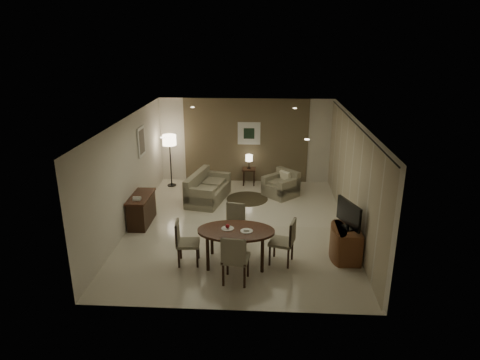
# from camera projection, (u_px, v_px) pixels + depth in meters

# --- Properties ---
(room_shell) EXTENTS (5.50, 7.00, 2.70)m
(room_shell) POSITION_uv_depth(u_px,v_px,m) (240.00, 170.00, 10.76)
(room_shell) COLOR beige
(room_shell) RESTS_ON ground
(taupe_accent) EXTENTS (3.96, 0.03, 2.70)m
(taupe_accent) POSITION_uv_depth(u_px,v_px,m) (246.00, 141.00, 13.67)
(taupe_accent) COLOR brown
(taupe_accent) RESTS_ON wall_back
(curtain_wall) EXTENTS (0.08, 6.70, 2.58)m
(curtain_wall) POSITION_uv_depth(u_px,v_px,m) (351.00, 178.00, 10.24)
(curtain_wall) COLOR beige
(curtain_wall) RESTS_ON wall_right
(curtain_rod) EXTENTS (0.03, 6.80, 0.03)m
(curtain_rod) POSITION_uv_depth(u_px,v_px,m) (356.00, 124.00, 9.81)
(curtain_rod) COLOR black
(curtain_rod) RESTS_ON wall_right
(art_back_frame) EXTENTS (0.72, 0.03, 0.72)m
(art_back_frame) POSITION_uv_depth(u_px,v_px,m) (249.00, 133.00, 13.56)
(art_back_frame) COLOR silver
(art_back_frame) RESTS_ON wall_back
(art_back_canvas) EXTENTS (0.34, 0.01, 0.34)m
(art_back_canvas) POSITION_uv_depth(u_px,v_px,m) (249.00, 133.00, 13.54)
(art_back_canvas) COLOR black
(art_back_canvas) RESTS_ON wall_back
(art_left_frame) EXTENTS (0.03, 0.60, 0.80)m
(art_left_frame) POSITION_uv_depth(u_px,v_px,m) (141.00, 141.00, 11.50)
(art_left_frame) COLOR silver
(art_left_frame) RESTS_ON wall_left
(art_left_canvas) EXTENTS (0.01, 0.46, 0.64)m
(art_left_canvas) POSITION_uv_depth(u_px,v_px,m) (142.00, 142.00, 11.49)
(art_left_canvas) COLOR gray
(art_left_canvas) RESTS_ON wall_left
(downlight_nl) EXTENTS (0.10, 0.10, 0.01)m
(downlight_nl) POSITION_uv_depth(u_px,v_px,m) (162.00, 138.00, 8.32)
(downlight_nl) COLOR white
(downlight_nl) RESTS_ON ceiling
(downlight_nr) EXTENTS (0.10, 0.10, 0.01)m
(downlight_nr) POSITION_uv_depth(u_px,v_px,m) (307.00, 139.00, 8.17)
(downlight_nr) COLOR white
(downlight_nr) RESTS_ON ceiling
(downlight_fl) EXTENTS (0.10, 0.10, 0.01)m
(downlight_fl) POSITION_uv_depth(u_px,v_px,m) (192.00, 107.00, 11.72)
(downlight_fl) COLOR white
(downlight_fl) RESTS_ON ceiling
(downlight_fr) EXTENTS (0.10, 0.10, 0.01)m
(downlight_fr) POSITION_uv_depth(u_px,v_px,m) (295.00, 108.00, 11.57)
(downlight_fr) COLOR white
(downlight_fr) RESTS_ON ceiling
(console_desk) EXTENTS (0.48, 1.20, 0.75)m
(console_desk) POSITION_uv_depth(u_px,v_px,m) (142.00, 210.00, 10.83)
(console_desk) COLOR #4A2B17
(console_desk) RESTS_ON floor
(telephone) EXTENTS (0.20, 0.14, 0.09)m
(telephone) POSITION_uv_depth(u_px,v_px,m) (137.00, 198.00, 10.41)
(telephone) COLOR white
(telephone) RESTS_ON console_desk
(tv_cabinet) EXTENTS (0.48, 0.90, 0.70)m
(tv_cabinet) POSITION_uv_depth(u_px,v_px,m) (347.00, 243.00, 9.16)
(tv_cabinet) COLOR brown
(tv_cabinet) RESTS_ON floor
(flat_tv) EXTENTS (0.36, 0.85, 0.60)m
(flat_tv) POSITION_uv_depth(u_px,v_px,m) (349.00, 214.00, 8.94)
(flat_tv) COLOR black
(flat_tv) RESTS_ON tv_cabinet
(dining_table) EXTENTS (1.61, 1.01, 0.75)m
(dining_table) POSITION_uv_depth(u_px,v_px,m) (236.00, 246.00, 8.96)
(dining_table) COLOR #4A2B17
(dining_table) RESTS_ON floor
(chair_near) EXTENTS (0.55, 0.55, 1.03)m
(chair_near) POSITION_uv_depth(u_px,v_px,m) (236.00, 258.00, 8.23)
(chair_near) COLOR gray
(chair_near) RESTS_ON floor
(chair_far) EXTENTS (0.54, 0.54, 0.95)m
(chair_far) POSITION_uv_depth(u_px,v_px,m) (233.00, 226.00, 9.68)
(chair_far) COLOR gray
(chair_far) RESTS_ON floor
(chair_left) EXTENTS (0.50, 0.50, 0.95)m
(chair_left) POSITION_uv_depth(u_px,v_px,m) (188.00, 243.00, 8.91)
(chair_left) COLOR gray
(chair_left) RESTS_ON floor
(chair_right) EXTENTS (0.58, 0.58, 0.98)m
(chair_right) POSITION_uv_depth(u_px,v_px,m) (281.00, 241.00, 8.92)
(chair_right) COLOR gray
(chair_right) RESTS_ON floor
(plate_a) EXTENTS (0.26, 0.26, 0.02)m
(plate_a) POSITION_uv_depth(u_px,v_px,m) (228.00, 228.00, 8.89)
(plate_a) COLOR white
(plate_a) RESTS_ON dining_table
(plate_b) EXTENTS (0.26, 0.26, 0.02)m
(plate_b) POSITION_uv_depth(u_px,v_px,m) (247.00, 231.00, 8.77)
(plate_b) COLOR white
(plate_b) RESTS_ON dining_table
(fruit_apple) EXTENTS (0.09, 0.09, 0.09)m
(fruit_apple) POSITION_uv_depth(u_px,v_px,m) (228.00, 226.00, 8.87)
(fruit_apple) COLOR #AB131B
(fruit_apple) RESTS_ON plate_a
(napkin) EXTENTS (0.12, 0.08, 0.03)m
(napkin) POSITION_uv_depth(u_px,v_px,m) (247.00, 230.00, 8.76)
(napkin) COLOR white
(napkin) RESTS_ON plate_b
(round_rug) EXTENTS (1.21, 1.21, 0.01)m
(round_rug) POSITION_uv_depth(u_px,v_px,m) (247.00, 199.00, 12.55)
(round_rug) COLOR #392F20
(round_rug) RESTS_ON floor
(sofa) EXTENTS (1.86, 1.20, 0.81)m
(sofa) POSITION_uv_depth(u_px,v_px,m) (208.00, 187.00, 12.32)
(sofa) COLOR gray
(sofa) RESTS_ON floor
(armchair) EXTENTS (1.17, 1.17, 0.76)m
(armchair) POSITION_uv_depth(u_px,v_px,m) (281.00, 184.00, 12.67)
(armchair) COLOR gray
(armchair) RESTS_ON floor
(side_table) EXTENTS (0.42, 0.42, 0.53)m
(side_table) POSITION_uv_depth(u_px,v_px,m) (249.00, 176.00, 13.69)
(side_table) COLOR black
(side_table) RESTS_ON floor
(table_lamp) EXTENTS (0.22, 0.22, 0.50)m
(table_lamp) POSITION_uv_depth(u_px,v_px,m) (249.00, 161.00, 13.52)
(table_lamp) COLOR #FFEAC1
(table_lamp) RESTS_ON side_table
(floor_lamp) EXTENTS (0.42, 0.42, 1.65)m
(floor_lamp) POSITION_uv_depth(u_px,v_px,m) (171.00, 161.00, 13.38)
(floor_lamp) COLOR #FFE5B7
(floor_lamp) RESTS_ON floor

